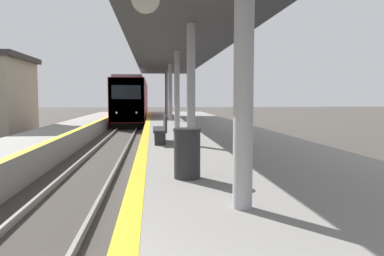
% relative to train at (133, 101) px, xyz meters
% --- Properties ---
extents(train, '(2.71, 18.47, 4.23)m').
position_rel_train_xyz_m(train, '(0.00, 0.00, 0.00)').
color(train, black).
rests_on(train, ground).
extents(station_canopy, '(4.41, 33.87, 3.99)m').
position_rel_train_xyz_m(station_canopy, '(3.15, -19.15, 2.57)').
color(station_canopy, '#99999E').
rests_on(station_canopy, platform_right).
extents(trash_bin, '(0.52, 0.52, 0.93)m').
position_rel_train_xyz_m(trash_bin, '(2.58, -30.72, -0.77)').
color(trash_bin, '#262628').
rests_on(trash_bin, platform_right).
extents(bench, '(0.44, 1.99, 0.92)m').
position_rel_train_xyz_m(bench, '(2.24, -24.97, -0.74)').
color(bench, '#28282D').
rests_on(bench, platform_right).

